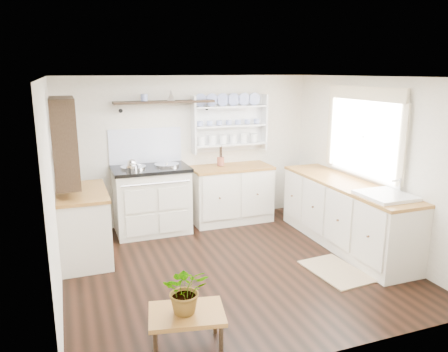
{
  "coord_description": "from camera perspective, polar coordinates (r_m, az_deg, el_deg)",
  "views": [
    {
      "loc": [
        -1.85,
        -4.67,
        2.36
      ],
      "look_at": [
        -0.02,
        0.25,
        1.1
      ],
      "focal_mm": 35.0,
      "sensor_mm": 36.0,
      "label": 1
    }
  ],
  "objects": [
    {
      "name": "floor",
      "position": [
        5.55,
        1.15,
        -11.66
      ],
      "size": [
        4.0,
        3.8,
        0.01
      ],
      "primitive_type": "cube",
      "color": "black",
      "rests_on": "ground"
    },
    {
      "name": "wall_back",
      "position": [
        6.93,
        -4.58,
        3.41
      ],
      "size": [
        4.0,
        0.02,
        2.3
      ],
      "primitive_type": "cube",
      "color": "beige",
      "rests_on": "ground"
    },
    {
      "name": "wall_right",
      "position": [
        6.17,
        18.76,
        1.47
      ],
      "size": [
        0.02,
        3.8,
        2.3
      ],
      "primitive_type": "cube",
      "color": "beige",
      "rests_on": "ground"
    },
    {
      "name": "wall_left",
      "position": [
        4.83,
        -21.47,
        -1.99
      ],
      "size": [
        0.02,
        3.8,
        2.3
      ],
      "primitive_type": "cube",
      "color": "beige",
      "rests_on": "ground"
    },
    {
      "name": "ceiling",
      "position": [
        5.02,
        1.28,
        12.81
      ],
      "size": [
        4.0,
        3.8,
        0.01
      ],
      "primitive_type": "cube",
      "color": "white",
      "rests_on": "wall_back"
    },
    {
      "name": "window",
      "position": [
        6.19,
        17.81,
        5.48
      ],
      "size": [
        0.08,
        1.55,
        1.22
      ],
      "color": "white",
      "rests_on": "wall_right"
    },
    {
      "name": "aga_cooker",
      "position": [
        6.61,
        -9.44,
        -2.97
      ],
      "size": [
        1.11,
        0.77,
        1.02
      ],
      "color": "beige",
      "rests_on": "floor"
    },
    {
      "name": "back_cabinets",
      "position": [
        7.0,
        0.94,
        -2.25
      ],
      "size": [
        1.27,
        0.63,
        0.9
      ],
      "color": "beige",
      "rests_on": "floor"
    },
    {
      "name": "right_cabinets",
      "position": [
        6.24,
        15.55,
        -4.73
      ],
      "size": [
        0.62,
        2.43,
        0.9
      ],
      "color": "beige",
      "rests_on": "floor"
    },
    {
      "name": "belfast_sink",
      "position": [
        5.59,
        20.25,
        -3.57
      ],
      "size": [
        0.55,
        0.6,
        0.45
      ],
      "color": "white",
      "rests_on": "right_cabinets"
    },
    {
      "name": "left_cabinets",
      "position": [
        5.89,
        -17.88,
        -6.01
      ],
      "size": [
        0.62,
        1.13,
        0.9
      ],
      "color": "beige",
      "rests_on": "floor"
    },
    {
      "name": "plate_rack",
      "position": [
        7.04,
        0.57,
        6.95
      ],
      "size": [
        1.2,
        0.22,
        0.9
      ],
      "color": "white",
      "rests_on": "wall_back"
    },
    {
      "name": "high_shelf",
      "position": [
        6.62,
        -7.78,
        9.48
      ],
      "size": [
        1.5,
        0.29,
        0.16
      ],
      "color": "black",
      "rests_on": "wall_back"
    },
    {
      "name": "left_shelving",
      "position": [
        5.63,
        -20.1,
        4.4
      ],
      "size": [
        0.28,
        0.8,
        1.05
      ],
      "primitive_type": "cube",
      "color": "black",
      "rests_on": "wall_left"
    },
    {
      "name": "kettle",
      "position": [
        6.32,
        -11.9,
        1.14
      ],
      "size": [
        0.18,
        0.18,
        0.22
      ],
      "primitive_type": null,
      "color": "silver",
      "rests_on": "aga_cooker"
    },
    {
      "name": "utensil_crock",
      "position": [
        6.89,
        -0.45,
        1.92
      ],
      "size": [
        0.11,
        0.11,
        0.13
      ],
      "primitive_type": "cylinder",
      "color": "brown",
      "rests_on": "back_cabinets"
    },
    {
      "name": "center_table",
      "position": [
        3.96,
        -4.9,
        -17.83
      ],
      "size": [
        0.72,
        0.58,
        0.35
      ],
      "rotation": [
        0.0,
        0.0,
        -0.19
      ],
      "color": "brown",
      "rests_on": "floor"
    },
    {
      "name": "potted_plant",
      "position": [
        3.83,
        -4.98,
        -14.53
      ],
      "size": [
        0.45,
        0.41,
        0.43
      ],
      "primitive_type": "imported",
      "rotation": [
        0.0,
        0.0,
        -0.23
      ],
      "color": "#3F7233",
      "rests_on": "center_table"
    },
    {
      "name": "floor_rug",
      "position": [
        5.57,
        14.43,
        -11.94
      ],
      "size": [
        0.62,
        0.89,
        0.02
      ],
      "primitive_type": "cube",
      "rotation": [
        0.0,
        0.0,
        0.09
      ],
      "color": "#81664B",
      "rests_on": "floor"
    }
  ]
}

